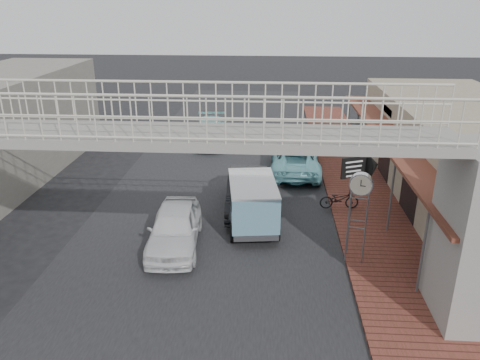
# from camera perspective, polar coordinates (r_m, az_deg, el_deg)

# --- Properties ---
(ground) EXTENTS (120.00, 120.00, 0.00)m
(ground) POSITION_cam_1_polar(r_m,az_deg,el_deg) (17.65, -4.29, -7.19)
(ground) COLOR black
(ground) RESTS_ON ground
(road_strip) EXTENTS (10.00, 60.00, 0.01)m
(road_strip) POSITION_cam_1_polar(r_m,az_deg,el_deg) (17.65, -4.29, -7.18)
(road_strip) COLOR black
(road_strip) RESTS_ON ground
(sidewalk) EXTENTS (3.00, 40.00, 0.10)m
(sidewalk) POSITION_cam_1_polar(r_m,az_deg,el_deg) (20.58, 15.18, -3.45)
(sidewalk) COLOR brown
(sidewalk) RESTS_ON ground
(shophouse_row) EXTENTS (7.20, 18.00, 4.00)m
(shophouse_row) POSITION_cam_1_polar(r_m,az_deg,el_deg) (22.13, 26.61, 2.18)
(shophouse_row) COLOR gray
(shophouse_row) RESTS_ON ground
(footbridge) EXTENTS (16.40, 2.40, 6.34)m
(footbridge) POSITION_cam_1_polar(r_m,az_deg,el_deg) (12.71, -7.14, -3.15)
(footbridge) COLOR gray
(footbridge) RESTS_ON ground
(white_hatchback) EXTENTS (2.04, 4.45, 1.48)m
(white_hatchback) POSITION_cam_1_polar(r_m,az_deg,el_deg) (16.98, -7.98, -5.77)
(white_hatchback) COLOR white
(white_hatchback) RESTS_ON ground
(dark_sedan) EXTENTS (1.77, 4.77, 1.56)m
(dark_sedan) POSITION_cam_1_polar(r_m,az_deg,el_deg) (19.78, 0.91, -1.39)
(dark_sedan) COLOR black
(dark_sedan) RESTS_ON ground
(angkot_curb) EXTENTS (2.49, 5.29, 1.46)m
(angkot_curb) POSITION_cam_1_polar(r_m,az_deg,el_deg) (24.17, 6.70, 2.63)
(angkot_curb) COLOR #73BEC8
(angkot_curb) RESTS_ON ground
(angkot_far) EXTENTS (2.48, 5.20, 1.46)m
(angkot_far) POSITION_cam_1_polar(r_m,az_deg,el_deg) (29.05, -3.63, 5.93)
(angkot_far) COLOR #6EBFC0
(angkot_far) RESTS_ON ground
(angkot_van) EXTENTS (2.23, 4.11, 1.93)m
(angkot_van) POSITION_cam_1_polar(r_m,az_deg,el_deg) (18.10, 1.50, -2.09)
(angkot_van) COLOR black
(angkot_van) RESTS_ON ground
(motorcycle_near) EXTENTS (1.67, 0.70, 0.86)m
(motorcycle_near) POSITION_cam_1_polar(r_m,az_deg,el_deg) (20.09, 12.00, -2.28)
(motorcycle_near) COLOR black
(motorcycle_near) RESTS_ON sidewalk
(motorcycle_far) EXTENTS (1.61, 0.94, 0.93)m
(motorcycle_far) POSITION_cam_1_polar(r_m,az_deg,el_deg) (26.65, 10.07, 3.85)
(motorcycle_far) COLOR black
(motorcycle_far) RESTS_ON sidewalk
(street_clock) EXTENTS (0.80, 0.72, 3.10)m
(street_clock) POSITION_cam_1_polar(r_m,az_deg,el_deg) (15.59, 14.50, -1.00)
(street_clock) COLOR #59595B
(street_clock) RESTS_ON sidewalk
(arrow_sign) EXTENTS (1.69, 1.15, 2.81)m
(arrow_sign) POSITION_cam_1_polar(r_m,az_deg,el_deg) (18.67, 15.56, 1.64)
(arrow_sign) COLOR #59595B
(arrow_sign) RESTS_ON sidewalk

